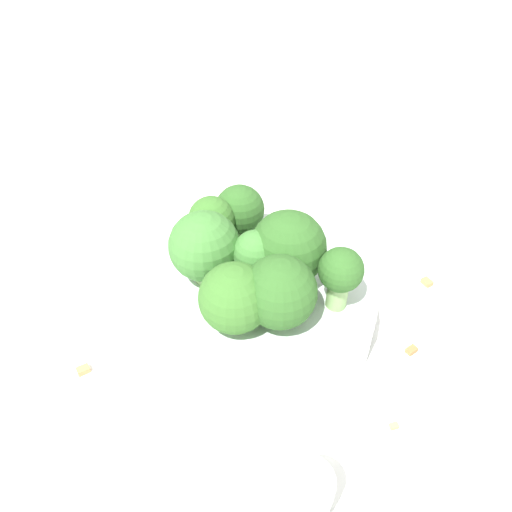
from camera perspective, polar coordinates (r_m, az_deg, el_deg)
ground_plane at (r=0.42m, az=0.00°, el=-8.13°), size 3.00×3.00×0.00m
bowl at (r=0.40m, az=0.00°, el=-5.88°), size 0.19×0.19×0.05m
broccoli_floret_0 at (r=0.40m, az=-5.08°, el=3.94°), size 0.04×0.04×0.05m
broccoli_floret_1 at (r=0.34m, az=-2.45°, el=-4.90°), size 0.05×0.05×0.05m
broccoli_floret_2 at (r=0.37m, az=3.70°, el=0.87°), size 0.06×0.06×0.06m
broccoli_floret_3 at (r=0.35m, az=9.62°, el=-1.98°), size 0.03×0.03×0.05m
broccoli_floret_4 at (r=0.37m, az=-0.15°, el=-0.09°), size 0.04×0.04×0.05m
broccoli_floret_5 at (r=0.37m, az=-6.07°, el=0.63°), size 0.05×0.05×0.06m
broccoli_floret_6 at (r=0.34m, az=2.71°, el=-4.20°), size 0.05×0.05×0.06m
broccoli_floret_7 at (r=0.42m, az=-1.88°, el=5.20°), size 0.04×0.04×0.05m
pepper_shaker at (r=0.32m, az=5.53°, el=-26.29°), size 0.03×0.03×0.06m
almond_crumb_0 at (r=0.42m, az=17.40°, el=-10.26°), size 0.01×0.01×0.01m
almond_crumb_1 at (r=0.41m, az=-19.20°, el=-12.00°), size 0.01×0.01×0.01m
almond_crumb_2 at (r=0.38m, az=15.55°, el=-18.09°), size 0.01×0.01×0.01m
almond_crumb_4 at (r=0.48m, az=19.01°, el=-2.64°), size 0.01×0.01×0.01m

